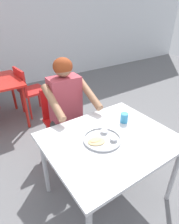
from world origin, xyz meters
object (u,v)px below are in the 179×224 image
object	(u,v)px
chair_red_right	(28,88)
chair_foreground	(62,116)
thali_tray	(102,139)
table_foreground	(110,145)
drinking_cup	(124,118)
diner_foreground	(69,106)

from	to	relation	value
chair_red_right	chair_foreground	bearing A→B (deg)	-87.41
chair_foreground	thali_tray	bearing A→B (deg)	-93.57
table_foreground	chair_foreground	bearing A→B (deg)	91.12
drinking_cup	chair_red_right	distance (m)	1.96
thali_tray	chair_red_right	bearing A→B (deg)	89.91
table_foreground	chair_foreground	world-z (taller)	chair_foreground
drinking_cup	table_foreground	bearing A→B (deg)	-155.60
thali_tray	diner_foreground	bearing A→B (deg)	85.94
thali_tray	chair_red_right	distance (m)	2.03
thali_tray	diner_foreground	xyz separation A→B (m)	(0.05, 0.66, 0.01)
chair_red_right	thali_tray	bearing A→B (deg)	-90.09
chair_foreground	drinking_cup	bearing A→B (deg)	-69.61
thali_tray	diner_foreground	size ratio (longest dim) A/B	0.26
thali_tray	drinking_cup	distance (m)	0.36
table_foreground	chair_red_right	world-z (taller)	chair_red_right
table_foreground	drinking_cup	bearing A→B (deg)	24.40
thali_tray	chair_red_right	size ratio (longest dim) A/B	0.38
drinking_cup	diner_foreground	world-z (taller)	diner_foreground
drinking_cup	chair_foreground	xyz separation A→B (m)	(-0.29, 0.77, -0.27)
thali_tray	drinking_cup	size ratio (longest dim) A/B	3.43
diner_foreground	thali_tray	bearing A→B (deg)	-94.06
thali_tray	chair_red_right	world-z (taller)	chair_red_right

